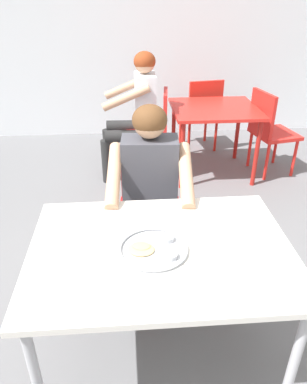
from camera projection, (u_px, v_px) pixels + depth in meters
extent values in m
cube|color=slate|center=(148.00, 366.00, 2.00)|extent=(12.00, 12.00, 0.05)
cube|color=silver|center=(161.00, 250.00, 1.68)|extent=(1.20, 0.86, 0.03)
cylinder|color=#B2B2B7|center=(38.00, 384.00, 1.51)|extent=(0.04, 0.04, 0.71)
cylinder|color=#B2B2B7|center=(293.00, 366.00, 1.58)|extent=(0.04, 0.04, 0.71)
cylinder|color=#B2B2B7|center=(62.00, 265.00, 2.15)|extent=(0.04, 0.04, 0.71)
cylinder|color=#B2B2B7|center=(244.00, 256.00, 2.22)|extent=(0.04, 0.04, 0.71)
cylinder|color=#B7BABF|center=(154.00, 250.00, 1.65)|extent=(0.31, 0.31, 0.01)
torus|color=#B7BABF|center=(154.00, 248.00, 1.65)|extent=(0.31, 0.31, 0.01)
cylinder|color=#B2B5BA|center=(171.00, 256.00, 1.60)|extent=(0.06, 0.06, 0.02)
cylinder|color=maroon|center=(171.00, 255.00, 1.59)|extent=(0.05, 0.05, 0.01)
cylinder|color=#B2B5BA|center=(168.00, 238.00, 1.70)|extent=(0.06, 0.06, 0.02)
cylinder|color=#C65119|center=(168.00, 238.00, 1.70)|extent=(0.05, 0.05, 0.01)
ellipsoid|color=tan|center=(141.00, 249.00, 1.64)|extent=(0.13, 0.12, 0.01)
ellipsoid|color=tan|center=(141.00, 246.00, 1.65)|extent=(0.10, 0.08, 0.01)
cube|color=red|center=(150.00, 214.00, 2.49)|extent=(0.44, 0.45, 0.04)
cube|color=red|center=(150.00, 175.00, 2.56)|extent=(0.40, 0.06, 0.37)
cylinder|color=red|center=(175.00, 256.00, 2.46)|extent=(0.03, 0.03, 0.41)
cylinder|color=red|center=(125.00, 256.00, 2.45)|extent=(0.03, 0.03, 0.41)
cylinder|color=red|center=(172.00, 227.00, 2.75)|extent=(0.03, 0.03, 0.41)
cylinder|color=red|center=(127.00, 227.00, 2.75)|extent=(0.03, 0.03, 0.41)
cylinder|color=black|center=(175.00, 284.00, 2.20)|extent=(0.10, 0.10, 0.45)
cylinder|color=black|center=(175.00, 228.00, 2.25)|extent=(0.15, 0.41, 0.12)
cylinder|color=black|center=(125.00, 284.00, 2.20)|extent=(0.10, 0.10, 0.45)
cylinder|color=black|center=(126.00, 228.00, 2.25)|extent=(0.15, 0.41, 0.12)
cube|color=#3F3F47|center=(150.00, 177.00, 2.30)|extent=(0.35, 0.22, 0.50)
cylinder|color=tan|center=(186.00, 175.00, 2.09)|extent=(0.11, 0.46, 0.25)
cylinder|color=tan|center=(114.00, 175.00, 2.09)|extent=(0.11, 0.46, 0.25)
sphere|color=tan|center=(150.00, 122.00, 2.12)|extent=(0.19, 0.19, 0.19)
ellipsoid|color=brown|center=(150.00, 120.00, 2.12)|extent=(0.21, 0.20, 0.18)
cube|color=red|center=(215.00, 109.00, 3.69)|extent=(0.85, 0.79, 0.03)
cylinder|color=#AD1E18|center=(182.00, 156.00, 3.54)|extent=(0.04, 0.04, 0.68)
cylinder|color=#AD1E18|center=(256.00, 154.00, 3.59)|extent=(0.04, 0.04, 0.68)
cylinder|color=#AD1E18|center=(173.00, 132.00, 4.13)|extent=(0.04, 0.04, 0.68)
cylinder|color=#AD1E18|center=(238.00, 130.00, 4.18)|extent=(0.04, 0.04, 0.68)
cube|color=red|center=(146.00, 136.00, 3.72)|extent=(0.46, 0.43, 0.04)
cube|color=red|center=(165.00, 113.00, 3.60)|extent=(0.08, 0.37, 0.43)
cylinder|color=red|center=(129.00, 163.00, 3.71)|extent=(0.03, 0.03, 0.43)
cylinder|color=red|center=(131.00, 151.00, 3.97)|extent=(0.03, 0.03, 0.43)
cylinder|color=red|center=(162.00, 163.00, 3.70)|extent=(0.03, 0.03, 0.43)
cylinder|color=red|center=(162.00, 151.00, 3.96)|extent=(0.03, 0.03, 0.43)
cube|color=red|center=(275.00, 134.00, 3.84)|extent=(0.48, 0.50, 0.04)
cube|color=red|center=(262.00, 114.00, 3.68)|extent=(0.12, 0.41, 0.43)
cylinder|color=red|center=(276.00, 146.00, 4.13)|extent=(0.03, 0.03, 0.41)
cylinder|color=red|center=(294.00, 158.00, 3.84)|extent=(0.03, 0.03, 0.41)
cylinder|color=red|center=(250.00, 149.00, 4.05)|extent=(0.03, 0.03, 0.41)
cylinder|color=red|center=(267.00, 162.00, 3.76)|extent=(0.03, 0.03, 0.41)
cube|color=red|center=(199.00, 114.00, 4.43)|extent=(0.48, 0.48, 0.04)
cube|color=red|center=(206.00, 100.00, 4.16)|extent=(0.40, 0.10, 0.42)
cylinder|color=red|center=(180.00, 128.00, 4.65)|extent=(0.03, 0.03, 0.40)
cylinder|color=red|center=(206.00, 126.00, 4.72)|extent=(0.03, 0.03, 0.40)
cylinder|color=red|center=(189.00, 138.00, 4.36)|extent=(0.03, 0.03, 0.40)
cylinder|color=red|center=(216.00, 135.00, 4.43)|extent=(0.03, 0.03, 0.40)
cylinder|color=#242424|center=(107.00, 161.00, 3.72)|extent=(0.10, 0.10, 0.45)
cylinder|color=#242424|center=(126.00, 136.00, 3.60)|extent=(0.40, 0.13, 0.12)
cylinder|color=#242424|center=(108.00, 150.00, 3.98)|extent=(0.10, 0.10, 0.45)
cylinder|color=#242424|center=(126.00, 126.00, 3.86)|extent=(0.40, 0.13, 0.12)
cube|color=silver|center=(145.00, 103.00, 3.60)|extent=(0.21, 0.34, 0.56)
cylinder|color=tan|center=(126.00, 98.00, 3.36)|extent=(0.46, 0.08, 0.25)
cylinder|color=tan|center=(126.00, 87.00, 3.72)|extent=(0.46, 0.08, 0.25)
sphere|color=tan|center=(145.00, 63.00, 3.42)|extent=(0.19, 0.19, 0.19)
ellipsoid|color=maroon|center=(145.00, 61.00, 3.41)|extent=(0.21, 0.20, 0.18)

